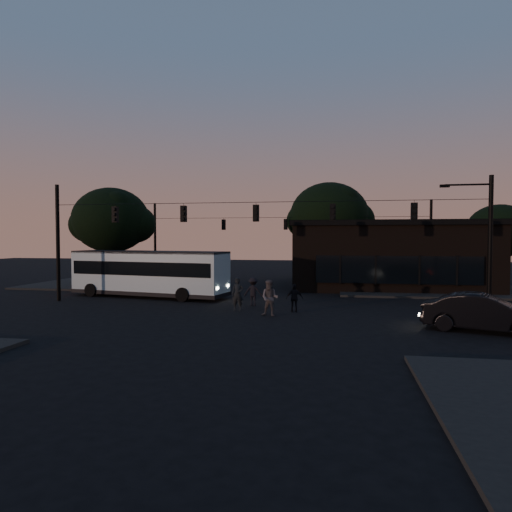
% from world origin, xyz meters
% --- Properties ---
extents(ground, '(120.00, 120.00, 0.00)m').
position_xyz_m(ground, '(0.00, 0.00, 0.00)').
color(ground, black).
rests_on(ground, ground).
extents(sidewalk_far_right, '(14.00, 10.00, 0.15)m').
position_xyz_m(sidewalk_far_right, '(12.00, 14.00, 0.07)').
color(sidewalk_far_right, black).
rests_on(sidewalk_far_right, ground).
extents(sidewalk_far_left, '(14.00, 10.00, 0.15)m').
position_xyz_m(sidewalk_far_left, '(-14.00, 14.00, 0.07)').
color(sidewalk_far_left, black).
rests_on(sidewalk_far_left, ground).
extents(building, '(15.40, 10.41, 5.40)m').
position_xyz_m(building, '(9.00, 15.97, 2.71)').
color(building, black).
rests_on(building, ground).
extents(tree_behind, '(7.60, 7.60, 9.43)m').
position_xyz_m(tree_behind, '(4.00, 22.00, 6.19)').
color(tree_behind, black).
rests_on(tree_behind, ground).
extents(tree_right, '(5.20, 5.20, 6.86)m').
position_xyz_m(tree_right, '(18.00, 18.00, 4.63)').
color(tree_right, black).
rests_on(tree_right, ground).
extents(tree_left, '(6.40, 6.40, 8.30)m').
position_xyz_m(tree_left, '(-14.00, 13.00, 5.57)').
color(tree_left, black).
rests_on(tree_left, ground).
extents(signal_rig_near, '(26.24, 0.30, 7.50)m').
position_xyz_m(signal_rig_near, '(0.00, 4.00, 4.45)').
color(signal_rig_near, black).
rests_on(signal_rig_near, ground).
extents(signal_rig_far, '(26.24, 0.30, 7.50)m').
position_xyz_m(signal_rig_far, '(0.00, 20.00, 4.20)').
color(signal_rig_far, black).
rests_on(signal_rig_far, ground).
extents(bus, '(11.54, 4.62, 3.17)m').
position_xyz_m(bus, '(-8.00, 6.83, 1.78)').
color(bus, '#9FBFCA').
rests_on(bus, ground).
extents(car, '(5.33, 3.22, 1.66)m').
position_xyz_m(car, '(11.05, -1.67, 0.83)').
color(car, black).
rests_on(car, ground).
extents(pedestrian_a, '(0.71, 0.50, 1.86)m').
position_xyz_m(pedestrian_a, '(-0.72, 2.15, 0.93)').
color(pedestrian_a, black).
rests_on(pedestrian_a, ground).
extents(pedestrian_b, '(1.01, 0.84, 1.89)m').
position_xyz_m(pedestrian_b, '(1.32, 0.66, 0.95)').
color(pedestrian_b, '#534C4C').
rests_on(pedestrian_b, ground).
extents(pedestrian_c, '(0.95, 0.51, 1.55)m').
position_xyz_m(pedestrian_c, '(2.48, 2.13, 0.77)').
color(pedestrian_c, black).
rests_on(pedestrian_c, ground).
extents(pedestrian_d, '(1.11, 0.65, 1.71)m').
position_xyz_m(pedestrian_d, '(-0.19, 4.11, 0.85)').
color(pedestrian_d, black).
rests_on(pedestrian_d, ground).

